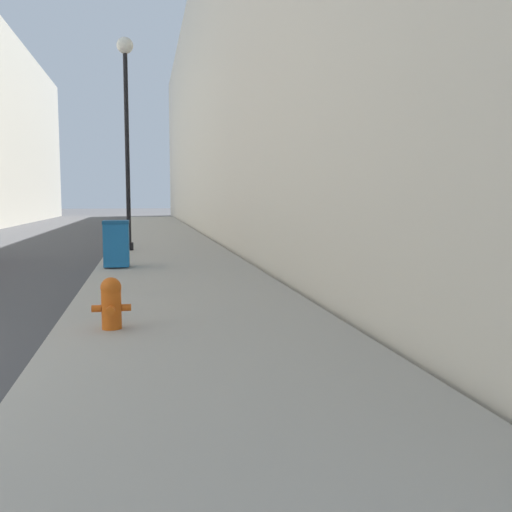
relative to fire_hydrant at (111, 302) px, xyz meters
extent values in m
cube|color=#9E998E|center=(1.16, 16.06, -0.42)|extent=(3.79, 60.00, 0.15)
cube|color=beige|center=(9.15, 24.06, 6.28)|extent=(12.00, 60.00, 13.54)
cylinder|color=#D15614|center=(0.00, 0.01, -0.10)|extent=(0.25, 0.25, 0.48)
sphere|color=#D15614|center=(0.00, 0.01, 0.18)|extent=(0.26, 0.26, 0.26)
cylinder|color=#D15614|center=(0.00, 0.01, 0.26)|extent=(0.07, 0.07, 0.06)
cylinder|color=#D15614|center=(0.00, -0.18, -0.08)|extent=(0.11, 0.12, 0.11)
cylinder|color=#D15614|center=(-0.18, 0.01, -0.08)|extent=(0.12, 0.09, 0.09)
cylinder|color=#D15614|center=(0.18, 0.01, -0.08)|extent=(0.12, 0.09, 0.09)
cube|color=#19609E|center=(-0.24, 6.67, 0.20)|extent=(0.59, 0.64, 1.02)
cube|color=navy|center=(-0.24, 6.67, 0.74)|extent=(0.61, 0.66, 0.08)
cylinder|color=black|center=(-0.49, 6.94, -0.26)|extent=(0.05, 0.16, 0.16)
cylinder|color=black|center=(0.01, 6.94, -0.26)|extent=(0.05, 0.16, 0.16)
cylinder|color=black|center=(-0.06, 11.26, -0.22)|extent=(0.26, 0.26, 0.25)
cylinder|color=black|center=(-0.06, 11.26, 2.73)|extent=(0.14, 0.14, 6.16)
sphere|color=silver|center=(-0.06, 11.26, 6.02)|extent=(0.51, 0.51, 0.51)
camera|label=1|loc=(0.44, -7.34, 1.31)|focal=40.00mm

